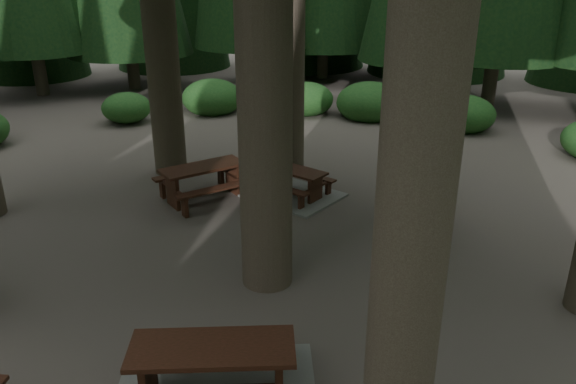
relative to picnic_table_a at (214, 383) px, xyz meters
The scene contains 5 objects.
ground 3.12m from the picnic_table_a, 124.83° to the left, with size 80.00×80.00×0.00m, color #4D463E.
picnic_table_a is the anchor object (origin of this frame).
picnic_table_b 6.45m from the picnic_table_a, 129.22° to the left, with size 2.17×2.33×0.81m.
picnic_table_c 6.63m from the picnic_table_a, 111.47° to the left, with size 2.19×1.89×0.67m.
shrub_ring 3.47m from the picnic_table_a, 107.95° to the left, with size 23.86×24.64×1.49m.
Camera 1 is at (5.25, -6.74, 4.99)m, focal length 35.00 mm.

